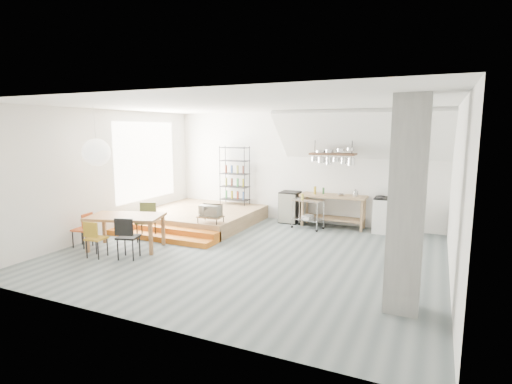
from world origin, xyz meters
The scene contains 26 objects.
floor centered at (0.00, 0.00, 0.00)m, with size 8.00×8.00×0.00m, color #535E60.
wall_back centered at (0.00, 3.50, 1.60)m, with size 8.00×0.04×3.20m, color silver.
wall_left centered at (-4.00, 0.00, 1.60)m, with size 0.04×7.00×3.20m, color silver.
wall_right centered at (4.00, 0.00, 1.60)m, with size 0.04×7.00×3.20m, color silver.
ceiling centered at (0.00, 0.00, 3.20)m, with size 8.00×7.00×0.02m, color white.
slope_ceiling centered at (1.80, 2.90, 2.55)m, with size 4.40×1.80×0.15m, color white.
window_pane centered at (-3.98, 1.50, 1.80)m, with size 0.02×2.50×2.20m, color white.
platform centered at (-2.50, 2.00, 0.20)m, with size 3.00×3.00×0.40m, color olive.
step_lower centered at (-2.50, 0.05, 0.07)m, with size 3.00×0.35×0.13m, color #C16216.
step_upper centered at (-2.50, 0.40, 0.13)m, with size 3.00×0.35×0.27m, color #C16216.
concrete_column centered at (3.30, -1.50, 1.60)m, with size 0.50×0.50×3.20m, color gray.
kitchen_counter centered at (1.10, 3.15, 0.63)m, with size 1.80×0.60×0.91m.
stove centered at (2.50, 3.16, 0.48)m, with size 0.60×0.60×1.18m.
pot_rack centered at (1.13, 2.92, 1.98)m, with size 1.20×0.50×1.43m.
wire_shelving centered at (-2.00, 3.20, 1.33)m, with size 0.88×0.38×1.80m.
microwave_shelf centered at (-1.40, 0.75, 0.55)m, with size 0.60×0.40×0.16m.
paper_lantern centered at (-3.27, -1.00, 2.20)m, with size 0.60×0.60×0.60m, color white.
dining_table centered at (-2.70, -0.81, 0.69)m, with size 1.83×1.37×0.77m.
chair_mustard centered at (-2.83, -1.62, 0.48)m, with size 0.40×0.40×0.80m.
chair_black centered at (-2.13, -1.41, 0.54)m, with size 0.52×0.52×0.90m.
chair_olive centered at (-2.73, -0.05, 0.55)m, with size 0.55×0.55×0.93m.
chair_red centered at (-3.65, -1.13, 0.48)m, with size 0.41×0.41×0.80m.
rolling_cart centered at (0.51, 2.70, 0.52)m, with size 0.89×0.60×0.81m.
mini_fridge centered at (-0.19, 3.20, 0.46)m, with size 0.54×0.54×0.91m, color black.
microwave centered at (-1.40, 0.75, 0.71)m, with size 0.51×0.35×0.28m, color beige.
bowl centered at (1.32, 3.10, 0.93)m, with size 0.20×0.20×0.05m, color silver.
Camera 1 is at (3.67, -7.61, 2.71)m, focal length 28.00 mm.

